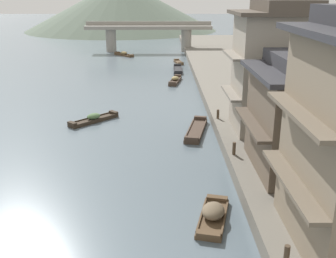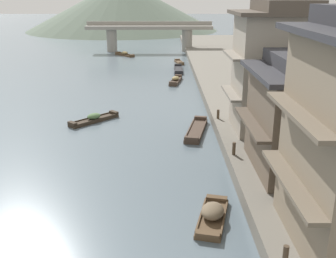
% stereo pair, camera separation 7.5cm
% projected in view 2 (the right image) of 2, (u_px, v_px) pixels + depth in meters
% --- Properties ---
extents(riverbank_right, '(18.00, 110.00, 0.82)m').
position_uv_depth(riverbank_right, '(293.00, 95.00, 39.68)').
color(riverbank_right, '#6B665B').
rests_on(riverbank_right, ground).
extents(boat_moored_nearest, '(1.40, 3.60, 0.43)m').
position_uv_depth(boat_moored_nearest, '(179.00, 62.00, 59.76)').
color(boat_moored_nearest, brown).
rests_on(boat_moored_nearest, ground).
extents(boat_moored_second, '(2.18, 5.39, 0.52)m').
position_uv_depth(boat_moored_second, '(196.00, 130.00, 30.16)').
color(boat_moored_second, '#423328').
rests_on(boat_moored_second, ground).
extents(boat_moored_third, '(3.56, 4.09, 0.73)m').
position_uv_depth(boat_moored_third, '(125.00, 54.00, 66.97)').
color(boat_moored_third, brown).
rests_on(boat_moored_third, ground).
extents(boat_moored_far, '(1.74, 4.55, 0.72)m').
position_uv_depth(boat_moored_far, '(176.00, 80.00, 47.03)').
color(boat_moored_far, '#423328').
rests_on(boat_moored_far, ground).
extents(boat_midriver_drifting, '(3.75, 3.86, 0.69)m').
position_uv_depth(boat_midriver_drifting, '(94.00, 119.00, 32.68)').
color(boat_midriver_drifting, '#33281E').
rests_on(boat_midriver_drifting, ground).
extents(boat_midriver_upstream, '(1.19, 5.53, 0.53)m').
position_uv_depth(boat_midriver_upstream, '(178.00, 70.00, 53.82)').
color(boat_midriver_upstream, '#232326').
rests_on(boat_midriver_upstream, ground).
extents(boat_upstream_distant, '(1.97, 3.74, 0.76)m').
position_uv_depth(boat_upstream_distant, '(213.00, 214.00, 18.48)').
color(boat_upstream_distant, brown).
rests_on(boat_upstream_distant, ground).
extents(house_waterfront_second, '(5.33, 6.81, 6.14)m').
position_uv_depth(house_waterfront_second, '(297.00, 116.00, 21.11)').
color(house_waterfront_second, brown).
rests_on(house_waterfront_second, riverbank_right).
extents(house_waterfront_tall, '(6.89, 5.41, 8.74)m').
position_uv_depth(house_waterfront_tall, '(279.00, 68.00, 27.05)').
color(house_waterfront_tall, gray).
rests_on(house_waterfront_tall, riverbank_right).
extents(mooring_post_dock_near, '(0.20, 0.20, 0.99)m').
position_uv_depth(mooring_post_dock_near, '(285.00, 258.00, 13.79)').
color(mooring_post_dock_near, '#473828').
rests_on(mooring_post_dock_near, riverbank_right).
extents(mooring_post_dock_mid, '(0.20, 0.20, 0.77)m').
position_uv_depth(mooring_post_dock_mid, '(234.00, 148.00, 23.82)').
color(mooring_post_dock_mid, '#473828').
rests_on(mooring_post_dock_mid, riverbank_right).
extents(mooring_post_dock_far, '(0.20, 0.20, 0.70)m').
position_uv_depth(mooring_post_dock_far, '(218.00, 114.00, 30.68)').
color(mooring_post_dock_far, '#473828').
rests_on(mooring_post_dock_far, riverbank_right).
extents(stone_bridge, '(22.32, 2.40, 5.17)m').
position_uv_depth(stone_bridge, '(149.00, 32.00, 71.04)').
color(stone_bridge, gray).
rests_on(stone_bridge, ground).
extents(hill_far_west, '(52.88, 52.88, 13.38)m').
position_uv_depth(hill_far_west, '(122.00, 5.00, 111.46)').
color(hill_far_west, '#5B6B5B').
rests_on(hill_far_west, ground).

